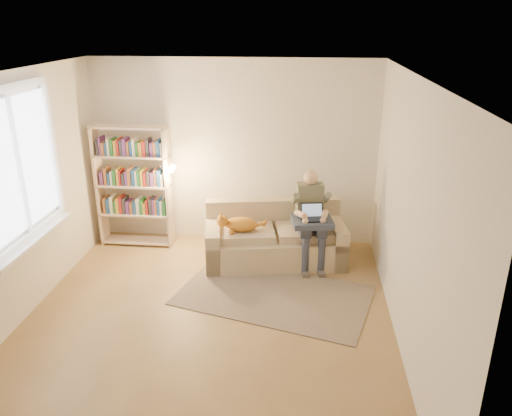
# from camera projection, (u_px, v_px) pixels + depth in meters

# --- Properties ---
(floor) EXTENTS (4.50, 4.50, 0.00)m
(floor) POSITION_uv_depth(u_px,v_px,m) (207.00, 322.00, 5.40)
(floor) COLOR olive
(floor) RESTS_ON ground
(ceiling) EXTENTS (4.00, 4.50, 0.02)m
(ceiling) POSITION_uv_depth(u_px,v_px,m) (196.00, 76.00, 4.47)
(ceiling) COLOR white
(ceiling) RESTS_ON wall_back
(wall_left) EXTENTS (0.02, 4.50, 2.60)m
(wall_left) POSITION_uv_depth(u_px,v_px,m) (11.00, 204.00, 5.12)
(wall_left) COLOR silver
(wall_left) RESTS_ON floor
(wall_right) EXTENTS (0.02, 4.50, 2.60)m
(wall_right) POSITION_uv_depth(u_px,v_px,m) (409.00, 218.00, 4.75)
(wall_right) COLOR silver
(wall_right) RESTS_ON floor
(wall_back) EXTENTS (4.00, 0.02, 2.60)m
(wall_back) POSITION_uv_depth(u_px,v_px,m) (234.00, 153.00, 7.02)
(wall_back) COLOR silver
(wall_back) RESTS_ON floor
(wall_front) EXTENTS (4.00, 0.02, 2.60)m
(wall_front) POSITION_uv_depth(u_px,v_px,m) (123.00, 353.00, 2.84)
(wall_front) COLOR silver
(wall_front) RESTS_ON floor
(window) EXTENTS (0.12, 1.52, 1.69)m
(window) POSITION_uv_depth(u_px,v_px,m) (25.00, 191.00, 5.27)
(window) COLOR white
(window) RESTS_ON wall_left
(sofa) EXTENTS (1.94, 1.11, 0.78)m
(sofa) POSITION_uv_depth(u_px,v_px,m) (275.00, 241.00, 6.70)
(sofa) COLOR tan
(sofa) RESTS_ON floor
(person) EXTENTS (0.42, 0.59, 1.27)m
(person) POSITION_uv_depth(u_px,v_px,m) (311.00, 214.00, 6.43)
(person) COLOR slate
(person) RESTS_ON sofa
(cat) EXTENTS (0.63, 0.30, 0.23)m
(cat) POSITION_uv_depth(u_px,v_px,m) (242.00, 223.00, 6.45)
(cat) COLOR #F59F30
(cat) RESTS_ON sofa
(blanket) EXTENTS (0.56, 0.49, 0.08)m
(blanket) POSITION_uv_depth(u_px,v_px,m) (307.00, 222.00, 6.35)
(blanket) COLOR #2C374E
(blanket) RESTS_ON person
(laptop) EXTENTS (0.31, 0.27, 0.24)m
(laptop) POSITION_uv_depth(u_px,v_px,m) (307.00, 215.00, 6.33)
(laptop) COLOR black
(laptop) RESTS_ON blanket
(bookshelf) EXTENTS (1.15, 0.32, 1.74)m
(bookshelf) POSITION_uv_depth(u_px,v_px,m) (134.00, 180.00, 6.95)
(bookshelf) COLOR beige
(bookshelf) RESTS_ON floor
(rug) EXTENTS (2.47, 1.85, 0.01)m
(rug) POSITION_uv_depth(u_px,v_px,m) (274.00, 295.00, 5.92)
(rug) COLOR #7D6C5B
(rug) RESTS_ON floor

